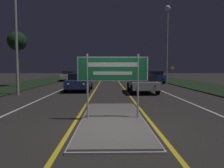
{
  "coord_description": "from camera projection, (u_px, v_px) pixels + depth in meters",
  "views": [
    {
      "loc": [
        -0.15,
        -6.37,
        1.82
      ],
      "look_at": [
        0.0,
        2.73,
        1.18
      ],
      "focal_mm": 35.0,
      "sensor_mm": 36.0,
      "label": 1
    }
  ],
  "objects": [
    {
      "name": "warning_sign",
      "position": [
        172.0,
        72.0,
        29.31
      ],
      "size": [
        0.6,
        0.06,
        2.14
      ],
      "color": "#9E9E99",
      "rests_on": "verge_right"
    },
    {
      "name": "streetlight_left_near",
      "position": [
        15.0,
        7.0,
        14.47
      ],
      "size": [
        0.48,
        0.48,
        9.62
      ],
      "color": "#9E9E99",
      "rests_on": "ground_plane"
    },
    {
      "name": "highway_sign",
      "position": [
        113.0,
        72.0,
        7.58
      ],
      "size": [
        2.46,
        0.07,
        2.23
      ],
      "color": "#9E9E99",
      "rests_on": "median_island"
    },
    {
      "name": "roadside_palm_left",
      "position": [
        17.0,
        42.0,
        21.21
      ],
      "size": [
        1.83,
        1.83,
        5.34
      ],
      "color": "#4C3823",
      "rests_on": "verge_left"
    },
    {
      "name": "car_receding_1",
      "position": [
        154.0,
        77.0,
        27.68
      ],
      "size": [
        1.9,
        4.81,
        1.51
      ],
      "color": "navy",
      "rests_on": "ground_plane"
    },
    {
      "name": "verge_right",
      "position": [
        187.0,
        83.0,
        26.59
      ],
      "size": [
        5.0,
        100.0,
        0.08
      ],
      "color": "black",
      "rests_on": "ground_plane"
    },
    {
      "name": "car_approaching_1",
      "position": [
        69.0,
        76.0,
        31.92
      ],
      "size": [
        1.89,
        4.49,
        1.45
      ],
      "color": "silver",
      "rests_on": "ground_plane"
    },
    {
      "name": "streetlight_right_near",
      "position": [
        167.0,
        30.0,
        24.38
      ],
      "size": [
        0.6,
        0.6,
        8.83
      ],
      "color": "#9E9E99",
      "rests_on": "ground_plane"
    },
    {
      "name": "ground_plane",
      "position": [
        114.0,
        130.0,
        6.48
      ],
      "size": [
        160.0,
        160.0,
        0.0
      ],
      "primitive_type": "plane",
      "color": "#282623"
    },
    {
      "name": "centre_line_yellow_left",
      "position": [
        100.0,
        81.0,
        31.39
      ],
      "size": [
        0.12,
        70.0,
        0.01
      ],
      "color": "gold",
      "rests_on": "ground_plane"
    },
    {
      "name": "car_receding_0",
      "position": [
        142.0,
        83.0,
        16.41
      ],
      "size": [
        2.01,
        4.16,
        1.35
      ],
      "color": "#B7B7BC",
      "rests_on": "ground_plane"
    },
    {
      "name": "lane_line_white_right",
      "position": [
        138.0,
        81.0,
        31.49
      ],
      "size": [
        0.12,
        70.0,
        0.01
      ],
      "color": "silver",
      "rests_on": "ground_plane"
    },
    {
      "name": "car_approaching_0",
      "position": [
        80.0,
        82.0,
        17.73
      ],
      "size": [
        1.92,
        4.09,
        1.42
      ],
      "color": "navy",
      "rests_on": "ground_plane"
    },
    {
      "name": "lane_line_white_left",
      "position": [
        80.0,
        81.0,
        31.35
      ],
      "size": [
        0.12,
        70.0,
        0.01
      ],
      "color": "silver",
      "rests_on": "ground_plane"
    },
    {
      "name": "centre_line_yellow_right",
      "position": [
        118.0,
        81.0,
        31.44
      ],
      "size": [
        0.12,
        70.0,
        0.01
      ],
      "color": "gold",
      "rests_on": "ground_plane"
    },
    {
      "name": "edge_line_white_left",
      "position": [
        59.0,
        81.0,
        31.3
      ],
      "size": [
        0.1,
        70.0,
        0.01
      ],
      "color": "silver",
      "rests_on": "ground_plane"
    },
    {
      "name": "verge_left",
      "position": [
        31.0,
        83.0,
        26.27
      ],
      "size": [
        5.0,
        100.0,
        0.08
      ],
      "color": "black",
      "rests_on": "ground_plane"
    },
    {
      "name": "edge_line_white_right",
      "position": [
        159.0,
        81.0,
        31.54
      ],
      "size": [
        0.1,
        70.0,
        0.01
      ],
      "color": "silver",
      "rests_on": "ground_plane"
    },
    {
      "name": "median_island",
      "position": [
        113.0,
        119.0,
        7.7
      ],
      "size": [
        2.19,
        6.23,
        0.1
      ],
      "color": "#999993",
      "rests_on": "ground_plane"
    }
  ]
}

